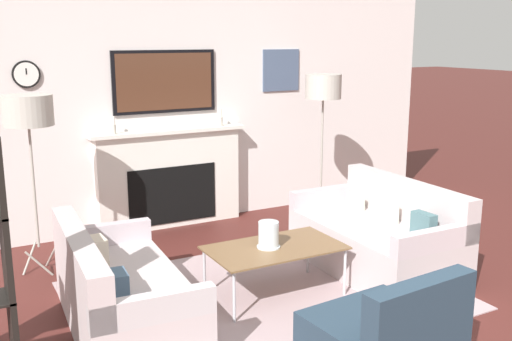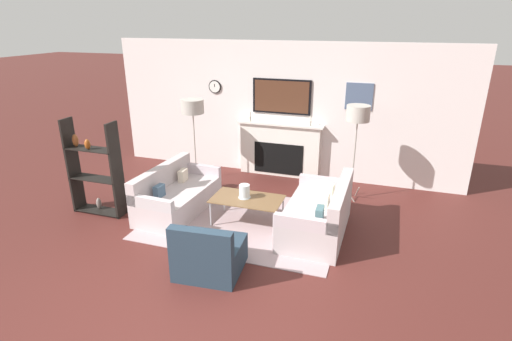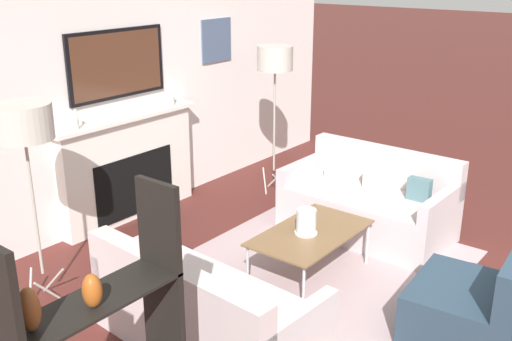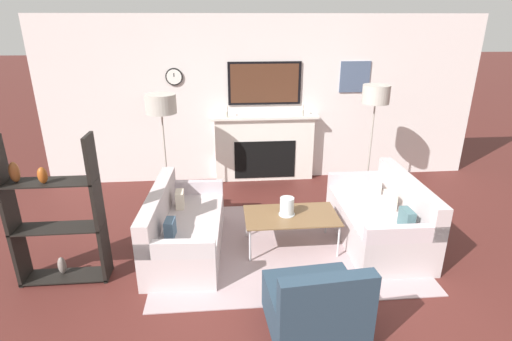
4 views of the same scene
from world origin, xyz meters
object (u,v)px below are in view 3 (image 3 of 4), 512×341
(couch_left, at_px, (204,313))
(hurricane_candle, at_px, (306,223))
(coffee_table, at_px, (311,235))
(couch_right, at_px, (369,205))
(armchair, at_px, (472,307))
(floor_lamp_right, at_px, (275,60))
(floor_lamp_left, at_px, (23,124))

(couch_left, height_order, hurricane_candle, couch_left)
(coffee_table, distance_m, hurricane_candle, 0.13)
(couch_right, height_order, coffee_table, couch_right)
(coffee_table, bearing_deg, armchair, -90.83)
(coffee_table, xyz_separation_m, floor_lamp_right, (1.48, 1.48, 1.15))
(armchair, relative_size, floor_lamp_right, 0.50)
(couch_left, height_order, floor_lamp_left, floor_lamp_left)
(couch_left, xyz_separation_m, floor_lamp_left, (-0.34, 1.44, 1.21))
(armchair, xyz_separation_m, coffee_table, (0.02, 1.41, 0.16))
(couch_right, bearing_deg, couch_left, 179.89)
(hurricane_candle, xyz_separation_m, floor_lamp_right, (1.53, 1.47, 1.03))
(armchair, distance_m, coffee_table, 1.42)
(coffee_table, xyz_separation_m, floor_lamp_left, (-1.64, 1.48, 1.07))
(armchair, bearing_deg, floor_lamp_right, 62.57)
(armchair, distance_m, floor_lamp_right, 3.51)
(floor_lamp_right, bearing_deg, coffee_table, -134.94)
(armchair, height_order, hurricane_candle, armchair)
(couch_left, xyz_separation_m, floor_lamp_right, (2.78, 1.44, 1.29))
(couch_right, xyz_separation_m, hurricane_candle, (-1.19, -0.02, 0.24))
(couch_right, bearing_deg, coffee_table, -177.97)
(couch_right, distance_m, floor_lamp_right, 1.95)
(coffee_table, bearing_deg, hurricane_candle, 162.94)
(couch_right, xyz_separation_m, floor_lamp_left, (-2.77, 1.44, 1.19))
(couch_right, relative_size, hurricane_candle, 7.47)
(hurricane_candle, height_order, floor_lamp_left, floor_lamp_left)
(hurricane_candle, bearing_deg, floor_lamp_right, 43.79)
(couch_right, height_order, floor_lamp_right, floor_lamp_right)
(coffee_table, height_order, floor_lamp_left, floor_lamp_left)
(armchair, xyz_separation_m, floor_lamp_left, (-1.62, 2.89, 1.23))
(coffee_table, bearing_deg, floor_lamp_left, 137.82)
(couch_left, bearing_deg, floor_lamp_left, 103.42)
(couch_right, bearing_deg, floor_lamp_right, 76.60)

